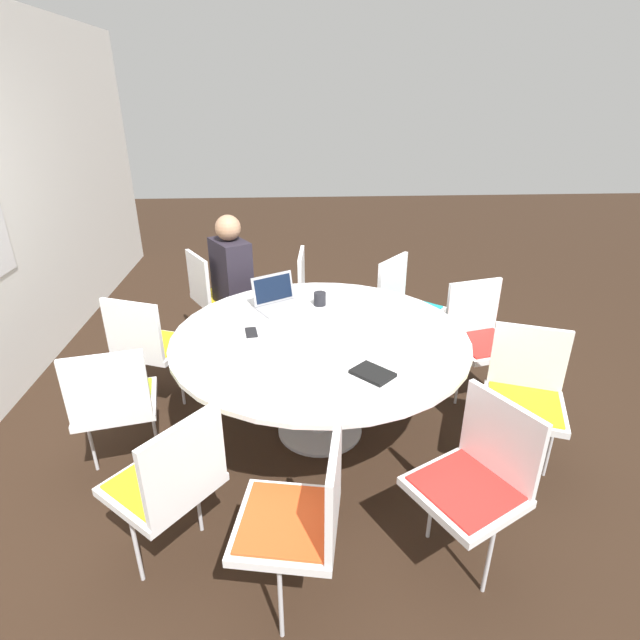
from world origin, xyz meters
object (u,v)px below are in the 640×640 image
Objects in this scene: spiral_notebook at (373,373)px; chair_0 at (214,292)px; chair_9 at (317,292)px; person_0 at (234,276)px; chair_1 at (148,341)px; chair_8 at (405,301)px; coffee_cup at (320,299)px; cell_phone at (251,332)px; chair_2 at (113,399)px; chair_4 at (302,512)px; chair_6 at (525,390)px; chair_5 at (477,474)px; chair_3 at (170,478)px; chair_7 at (480,332)px; laptop at (278,300)px.

chair_0 is at bearing 31.48° from spiral_notebook.
person_0 reaches higher than chair_9.
chair_1 is at bearing -50.82° from chair_0.
coffee_cup is (-0.50, 0.72, 0.25)m from chair_8.
chair_0 is 5.79× the size of cell_phone.
person_0 is (-0.16, -0.19, 0.19)m from chair_0.
person_0 is at bearing 57.00° from chair_2.
chair_0 is 1.00× the size of chair_2.
chair_4 is (-2.49, -0.69, 0.00)m from chair_0.
chair_4 is at bearing 53.82° from chair_6.
spiral_notebook is 0.86m from cell_phone.
chair_5 is 1.00× the size of chair_6.
chair_3 is 1.00× the size of chair_5.
chair_5 is 2.01m from chair_8.
chair_0 is 2.59m from chair_6.
spiral_notebook is at bearing -128.66° from cell_phone.
chair_9 is (0.26, 0.71, 0.00)m from chair_8.
chair_2 is at bearing 2.14° from chair_7.
chair_4 is at bearing -52.99° from chair_2.
chair_6 is (-0.75, -2.33, 0.00)m from chair_1.
chair_5 is at bearing -135.36° from cell_phone.
chair_4 is 1.69m from laptop.
laptop reaches higher than chair_6.
chair_2 is at bearing 83.59° from spiral_notebook.
chair_0 is at bearing 42.36° from chair_3.
laptop is (-0.66, -0.37, 0.06)m from person_0.
person_0 is at bearing 11.40° from cell_phone.
chair_4 is 2.45m from chair_9.
chair_8 is at bearing 2.57° from chair_3.
person_0 is (0.74, 1.80, 0.19)m from chair_7.
chair_3 is at bearing 38.87° from chair_6.
chair_2 is 2.32m from chair_8.
laptop reaches higher than chair_1.
chair_0 and chair_4 have the same top height.
chair_5 is 1.65m from coffee_cup.
chair_3 is at bearing 58.84° from chair_5.
chair_3 is 1.53m from laptop.
chair_5 is at bearing 73.20° from chair_6.
chair_9 is at bearing 56.00° from chair_1.
chair_7 is 1.00× the size of chair_9.
chair_6 is at bearing 19.86° from person_0.
person_0 reaches higher than chair_7.
chair_2 and chair_3 have the same top height.
chair_1 is 0.70m from chair_2.
chair_4 is at bearing -18.53° from person_0.
chair_5 is at bearing 0.38° from person_0.
chair_0 is 2.75m from chair_5.
chair_8 is (2.00, -0.10, 0.00)m from chair_5.
chair_2 is 1.46m from coffee_cup.
chair_9 is 0.80m from coffee_cup.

